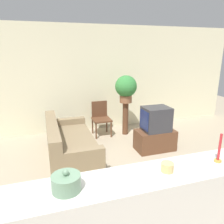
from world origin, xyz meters
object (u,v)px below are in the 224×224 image
at_px(wooden_chair, 101,117).
at_px(potted_plant, 126,87).
at_px(television, 156,119).
at_px(decorative_bowl, 66,183).
at_px(couch, 69,146).

height_order(wooden_chair, potted_plant, potted_plant).
height_order(television, decorative_bowl, decorative_bowl).
bearing_deg(wooden_chair, potted_plant, -15.59).
height_order(couch, television, television).
relative_size(potted_plant, decorative_bowl, 2.91).
bearing_deg(decorative_bowl, potted_plant, 61.68).
bearing_deg(television, decorative_bowl, -131.84).
relative_size(wooden_chair, decorative_bowl, 3.67).
xyz_separation_m(wooden_chair, decorative_bowl, (-1.23, -3.55, 0.63)).
height_order(television, potted_plant, potted_plant).
distance_m(television, potted_plant, 1.20).
bearing_deg(couch, wooden_chair, 49.07).
xyz_separation_m(couch, television, (1.80, -0.14, 0.42)).
bearing_deg(couch, potted_plant, 30.68).
height_order(wooden_chair, decorative_bowl, decorative_bowl).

